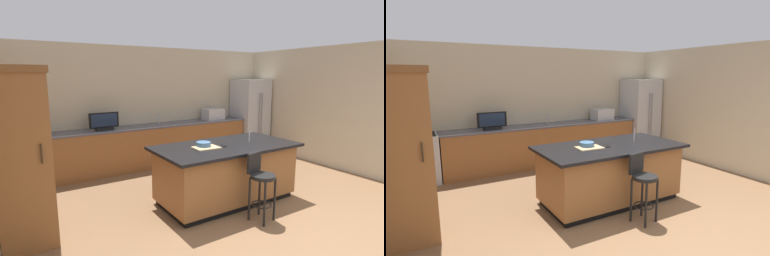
% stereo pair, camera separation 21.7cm
% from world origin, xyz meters
% --- Properties ---
extents(ground_plane, '(18.16, 18.16, 0.00)m').
position_xyz_m(ground_plane, '(0.00, 0.00, 0.00)').
color(ground_plane, brown).
extents(wall_back, '(6.65, 0.12, 2.63)m').
position_xyz_m(wall_back, '(0.00, 4.54, 1.31)').
color(wall_back, beige).
rests_on(wall_back, ground_plane).
extents(wall_right, '(0.12, 4.94, 2.63)m').
position_xyz_m(wall_right, '(3.13, 2.27, 1.31)').
color(wall_right, beige).
rests_on(wall_right, ground_plane).
extents(counter_back, '(4.47, 0.62, 0.91)m').
position_xyz_m(counter_back, '(-0.03, 4.16, 0.46)').
color(counter_back, brown).
rests_on(counter_back, ground_plane).
extents(kitchen_island, '(2.28, 1.15, 0.92)m').
position_xyz_m(kitchen_island, '(0.00, 1.78, 0.47)').
color(kitchen_island, black).
rests_on(kitchen_island, ground_plane).
extents(refrigerator, '(0.80, 0.79, 1.89)m').
position_xyz_m(refrigerator, '(2.61, 4.08, 0.95)').
color(refrigerator, '#B7BABF').
rests_on(refrigerator, ground_plane).
extents(range_oven, '(0.74, 0.63, 0.93)m').
position_xyz_m(range_oven, '(-2.65, 4.16, 0.47)').
color(range_oven, '#B7BABF').
rests_on(range_oven, ground_plane).
extents(cabinet_tower, '(0.62, 0.62, 2.10)m').
position_xyz_m(cabinet_tower, '(-2.77, 2.01, 1.09)').
color(cabinet_tower, brown).
rests_on(cabinet_tower, ground_plane).
extents(microwave, '(0.48, 0.36, 0.27)m').
position_xyz_m(microwave, '(1.46, 4.16, 1.05)').
color(microwave, '#B7BABF').
rests_on(microwave, counter_back).
extents(tv_monitor, '(0.58, 0.16, 0.35)m').
position_xyz_m(tv_monitor, '(-1.26, 4.11, 1.08)').
color(tv_monitor, black).
rests_on(tv_monitor, counter_back).
extents(sink_faucet_back, '(0.02, 0.02, 0.24)m').
position_xyz_m(sink_faucet_back, '(0.02, 4.26, 1.03)').
color(sink_faucet_back, '#B2B2B7').
rests_on(sink_faucet_back, counter_back).
extents(sink_faucet_island, '(0.02, 0.02, 0.22)m').
position_xyz_m(sink_faucet_island, '(0.48, 1.78, 1.03)').
color(sink_faucet_island, '#B2B2B7').
rests_on(sink_faucet_island, kitchen_island).
extents(bar_stool_center, '(0.35, 0.36, 0.94)m').
position_xyz_m(bar_stool_center, '(-0.01, 1.01, 0.56)').
color(bar_stool_center, black).
rests_on(bar_stool_center, ground_plane).
extents(fruit_bowl, '(0.22, 0.22, 0.08)m').
position_xyz_m(fruit_bowl, '(-0.39, 1.85, 0.96)').
color(fruit_bowl, '#3F668C').
rests_on(fruit_bowl, kitchen_island).
extents(cell_phone, '(0.13, 0.17, 0.01)m').
position_xyz_m(cell_phone, '(-0.07, 1.74, 0.92)').
color(cell_phone, black).
rests_on(cell_phone, kitchen_island).
extents(cutting_board, '(0.40, 0.30, 0.02)m').
position_xyz_m(cutting_board, '(-0.39, 1.77, 0.93)').
color(cutting_board, tan).
rests_on(cutting_board, kitchen_island).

